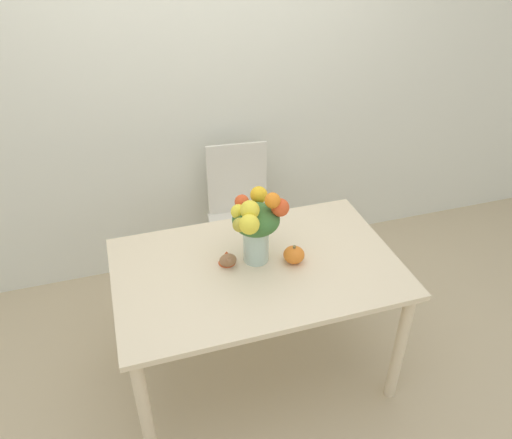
{
  "coord_description": "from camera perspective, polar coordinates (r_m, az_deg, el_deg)",
  "views": [
    {
      "loc": [
        -0.58,
        -1.85,
        2.33
      ],
      "look_at": [
        0.01,
        0.05,
        1.0
      ],
      "focal_mm": 35.0,
      "sensor_mm": 36.0,
      "label": 1
    }
  ],
  "objects": [
    {
      "name": "ground_plane",
      "position": [
        3.03,
        0.09,
        -16.51
      ],
      "size": [
        12.0,
        12.0,
        0.0
      ],
      "primitive_type": "plane",
      "color": "tan"
    },
    {
      "name": "turkey_figurine",
      "position": [
        2.49,
        -3.3,
        -4.45
      ],
      "size": [
        0.09,
        0.12,
        0.07
      ],
      "color": "#936642",
      "rests_on": "dining_table"
    },
    {
      "name": "dining_chair_near_window",
      "position": [
        3.34,
        -1.75,
        0.39
      ],
      "size": [
        0.46,
        0.46,
        0.97
      ],
      "rotation": [
        0.0,
        0.0,
        -0.1
      ],
      "color": "silver",
      "rests_on": "ground_plane"
    },
    {
      "name": "wall_back",
      "position": [
        3.22,
        -6.31,
        15.84
      ],
      "size": [
        8.0,
        0.06,
        2.7
      ],
      "color": "silver",
      "rests_on": "ground_plane"
    },
    {
      "name": "pumpkin",
      "position": [
        2.5,
        4.36,
        -4.03
      ],
      "size": [
        0.11,
        0.11,
        0.1
      ],
      "color": "orange",
      "rests_on": "dining_table"
    },
    {
      "name": "dining_table",
      "position": [
        2.56,
        0.1,
        -6.98
      ],
      "size": [
        1.41,
        0.9,
        0.76
      ],
      "color": "beige",
      "rests_on": "ground_plane"
    },
    {
      "name": "flower_vase",
      "position": [
        2.4,
        -0.01,
        -0.48
      ],
      "size": [
        0.29,
        0.33,
        0.4
      ],
      "color": "#B2CCBC",
      "rests_on": "dining_table"
    }
  ]
}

